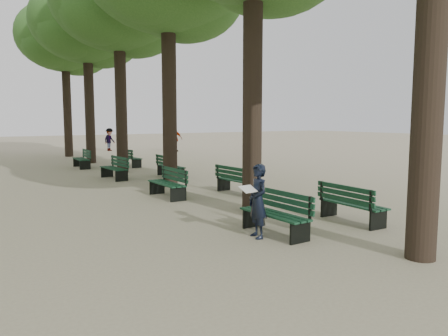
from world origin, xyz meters
TOP-DOWN VIEW (x-y plane):
  - ground at (0.00, 0.00)m, footprint 120.00×120.00m
  - tree_central_3 at (1.50, 13.00)m, footprint 6.00×6.00m
  - tree_central_4 at (1.50, 18.00)m, footprint 6.00×6.00m
  - tree_central_5 at (1.50, 23.00)m, footprint 6.00×6.00m
  - bench_left_0 at (0.37, 0.66)m, footprint 0.60×1.81m
  - bench_left_1 at (0.37, 5.93)m, footprint 0.59×1.81m
  - bench_left_2 at (0.37, 10.91)m, footprint 0.66×1.83m
  - bench_left_3 at (0.37, 15.78)m, footprint 0.68×1.83m
  - bench_right_0 at (2.63, 0.51)m, footprint 0.67×1.83m
  - bench_right_1 at (2.63, 5.31)m, footprint 0.63×1.82m
  - bench_right_2 at (2.63, 10.30)m, footprint 0.59×1.81m
  - bench_right_3 at (2.63, 15.05)m, footprint 0.70×1.84m
  - man_with_map at (-0.08, 0.67)m, footprint 0.64×0.66m
  - pedestrian_c at (9.23, 23.00)m, footprint 1.08×1.04m
  - pedestrian_b at (5.38, 26.48)m, footprint 1.12×0.93m

SIDE VIEW (x-z plane):
  - ground at x=0.00m, z-range 0.00..0.00m
  - bench_left_0 at x=0.37m, z-range -0.19..0.73m
  - bench_left_1 at x=0.37m, z-range -0.19..0.73m
  - bench_left_2 at x=0.37m, z-range -0.19..0.73m
  - bench_left_3 at x=0.37m, z-range -0.19..0.73m
  - bench_right_0 at x=2.63m, z-range -0.19..0.73m
  - bench_right_1 at x=2.63m, z-range -0.19..0.73m
  - bench_right_2 at x=2.63m, z-range -0.19..0.73m
  - bench_right_3 at x=2.63m, z-range -0.19..0.73m
  - man_with_map at x=-0.08m, z-range 0.00..1.55m
  - pedestrian_b at x=5.38m, z-range 0.00..1.74m
  - pedestrian_c at x=9.23m, z-range 0.00..1.91m
  - tree_central_3 at x=1.50m, z-range 2.68..12.63m
  - tree_central_4 at x=1.50m, z-range 2.68..12.63m
  - tree_central_5 at x=1.50m, z-range 2.68..12.63m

